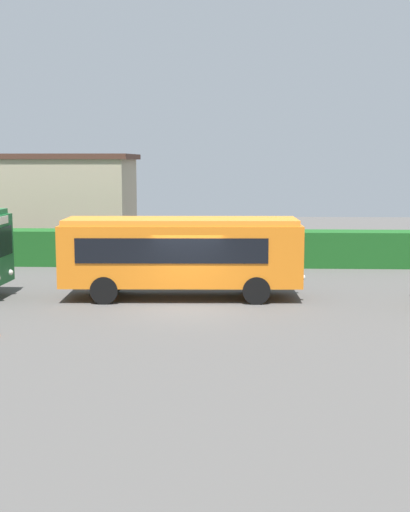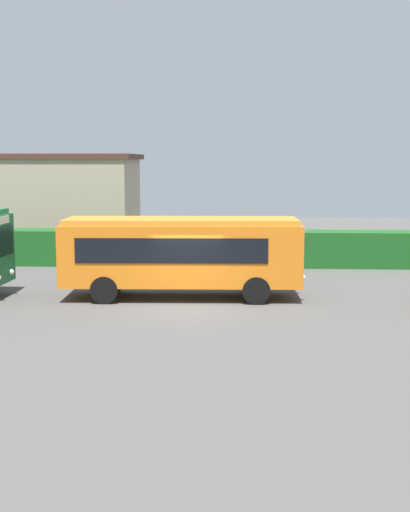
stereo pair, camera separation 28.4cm
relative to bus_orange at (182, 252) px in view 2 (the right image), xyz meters
name	(u,v)px [view 2 (the right image)]	position (x,y,z in m)	size (l,w,h in m)	color
ground_plane	(186,308)	(0.31, -1.82, -1.74)	(79.85, 79.85, 0.00)	#514F4C
bus_orange	(182,252)	(0.00, 0.00, 0.00)	(9.01, 2.75, 2.99)	orange
hedge_row	(202,248)	(0.31, 8.08, -0.87)	(51.93, 1.69, 1.73)	#1A561E
depot_building	(24,202)	(-10.45, 14.09, 1.03)	(13.30, 5.80, 5.50)	tan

